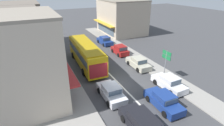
{
  "coord_description": "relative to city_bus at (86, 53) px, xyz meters",
  "views": [
    {
      "loc": [
        -8.48,
        -15.76,
        10.81
      ],
      "look_at": [
        0.66,
        3.3,
        1.2
      ],
      "focal_mm": 28.0,
      "sensor_mm": 36.0,
      "label": 1
    }
  ],
  "objects": [
    {
      "name": "lane_centre_line",
      "position": [
        1.84,
        -2.71,
        -1.88
      ],
      "size": [
        0.2,
        28.0,
        0.01
      ],
      "primitive_type": "cube",
      "color": "silver",
      "rests_on": "ground"
    },
    {
      "name": "parked_sedan_kerb_second",
      "position": [
        6.35,
        -3.95,
        -1.22
      ],
      "size": [
        1.93,
        4.21,
        1.47
      ],
      "color": "#B7B29E",
      "rests_on": "ground"
    },
    {
      "name": "pedestrian_browsing_midblock",
      "position": [
        -3.26,
        3.29,
        -0.81
      ],
      "size": [
        0.54,
        0.33,
        1.63
      ],
      "color": "#333338",
      "rests_on": "sidewalk_left"
    },
    {
      "name": "traffic_light_downstreet",
      "position": [
        -2.03,
        14.29,
        0.97
      ],
      "size": [
        0.33,
        0.24,
        4.2
      ],
      "color": "gray",
      "rests_on": "ground"
    },
    {
      "name": "sidewalk_left",
      "position": [
        -4.96,
        -0.71,
        -1.81
      ],
      "size": [
        5.2,
        44.0,
        0.14
      ],
      "primitive_type": "cube",
      "color": "gray",
      "rests_on": "ground"
    },
    {
      "name": "parked_sedan_kerb_rear",
      "position": [
        6.31,
        7.8,
        -1.22
      ],
      "size": [
        2.01,
        4.26,
        1.47
      ],
      "color": "navy",
      "rests_on": "ground"
    },
    {
      "name": "parked_sedan_kerb_front",
      "position": [
        6.47,
        -9.96,
        -1.22
      ],
      "size": [
        1.98,
        4.24,
        1.47
      ],
      "color": "silver",
      "rests_on": "ground"
    },
    {
      "name": "parked_hatchback_kerb_third",
      "position": [
        6.45,
        1.73,
        -1.17
      ],
      "size": [
        1.83,
        3.7,
        1.54
      ],
      "color": "maroon",
      "rests_on": "ground"
    },
    {
      "name": "directional_road_sign",
      "position": [
        7.64,
        -7.81,
        0.82
      ],
      "size": [
        0.1,
        1.4,
        3.6
      ],
      "color": "gray",
      "rests_on": "ground"
    },
    {
      "name": "sedan_adjacent_lane_trail",
      "position": [
        -0.2,
        -8.83,
        -1.22
      ],
      "size": [
        1.96,
        4.23,
        1.47
      ],
      "color": "silver",
      "rests_on": "ground"
    },
    {
      "name": "building_right_far",
      "position": [
        13.32,
        14.04,
        1.94
      ],
      "size": [
        9.33,
        10.8,
        7.65
      ],
      "color": "#B2A38E",
      "rests_on": "ground"
    },
    {
      "name": "sedan_queue_far_back",
      "position": [
        3.68,
        -12.3,
        -1.22
      ],
      "size": [
        1.98,
        4.24,
        1.47
      ],
      "color": "navy",
      "rests_on": "ground"
    },
    {
      "name": "shopfront_corner_near",
      "position": [
        -8.34,
        -6.06,
        2.46
      ],
      "size": [
        8.85,
        7.57,
        8.69
      ],
      "color": "beige",
      "rests_on": "ground"
    },
    {
      "name": "shopfront_mid_block",
      "position": [
        -8.34,
        2.53,
        2.13
      ],
      "size": [
        7.15,
        9.32,
        8.02
      ],
      "color": "gray",
      "rests_on": "ground"
    },
    {
      "name": "city_bus",
      "position": [
        0.0,
        0.0,
        0.0
      ],
      "size": [
        3.03,
        10.94,
        3.23
      ],
      "color": "yellow",
      "rests_on": "ground"
    },
    {
      "name": "shopfront_far_end",
      "position": [
        -8.34,
        11.92,
        2.12
      ],
      "size": [
        8.69,
        8.99,
        8.02
      ],
      "color": "gray",
      "rests_on": "ground"
    },
    {
      "name": "pedestrian_with_handbag_near",
      "position": [
        -3.33,
        1.33,
        -0.81
      ],
      "size": [
        0.65,
        0.32,
        1.63
      ],
      "color": "#333338",
      "rests_on": "sidewalk_left"
    },
    {
      "name": "ground_plane",
      "position": [
        1.84,
        -6.71,
        -1.88
      ],
      "size": [
        140.0,
        140.0,
        0.0
      ],
      "primitive_type": "plane",
      "color": "#3F3F42"
    },
    {
      "name": "kerb_right",
      "position": [
        8.04,
        -0.71,
        -1.82
      ],
      "size": [
        2.8,
        44.0,
        0.12
      ],
      "primitive_type": "cube",
      "color": "gray",
      "rests_on": "ground"
    },
    {
      "name": "wagon_adjacent_lane_lead",
      "position": [
        0.09,
        -13.91,
        -1.14
      ],
      "size": [
        1.95,
        4.51,
        1.58
      ],
      "color": "black",
      "rests_on": "ground"
    }
  ]
}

